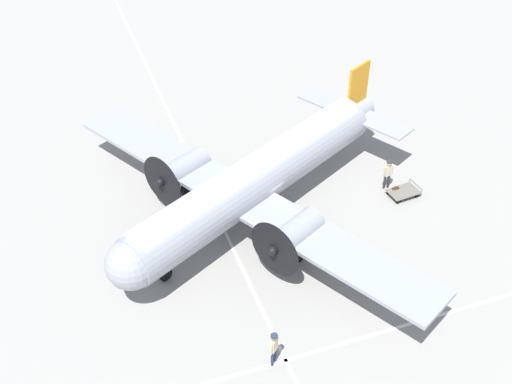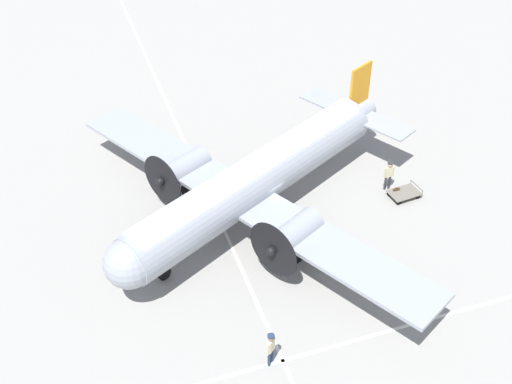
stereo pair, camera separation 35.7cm
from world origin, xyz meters
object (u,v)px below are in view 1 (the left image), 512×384
object	(u,v)px
passenger_boarding	(388,171)
baggage_cart	(404,192)
traffic_cone	(336,235)
airliner_main	(251,182)
crew_foreground	(274,346)
suitcase_near_door	(395,191)

from	to	relation	value
passenger_boarding	baggage_cart	bearing A→B (deg)	119.94
traffic_cone	baggage_cart	bearing A→B (deg)	21.83
traffic_cone	airliner_main	bearing A→B (deg)	140.37
baggage_cart	traffic_cone	world-z (taller)	traffic_cone
passenger_boarding	baggage_cart	distance (m)	1.43
crew_foreground	passenger_boarding	bearing A→B (deg)	0.54
crew_foreground	traffic_cone	size ratio (longest dim) A/B	3.14
airliner_main	crew_foreground	world-z (taller)	airliner_main
airliner_main	traffic_cone	world-z (taller)	airliner_main
baggage_cart	suitcase_near_door	bearing A→B (deg)	-48.50
airliner_main	traffic_cone	xyz separation A→B (m)	(3.58, -2.97, -2.19)
passenger_boarding	traffic_cone	xyz separation A→B (m)	(-4.50, -3.01, -0.89)
crew_foreground	traffic_cone	bearing A→B (deg)	5.71
crew_foreground	passenger_boarding	xyz separation A→B (m)	(10.24, 9.16, 0.03)
crew_foreground	passenger_boarding	distance (m)	13.74
airliner_main	suitcase_near_door	bearing A→B (deg)	147.18
crew_foreground	suitcase_near_door	distance (m)	13.52
suitcase_near_door	passenger_boarding	bearing A→B (deg)	109.12
airliner_main	crew_foreground	bearing A→B (deg)	48.13
passenger_boarding	traffic_cone	world-z (taller)	passenger_boarding
airliner_main	traffic_cone	size ratio (longest dim) A/B	37.26
passenger_boarding	airliner_main	bearing A→B (deg)	-0.06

